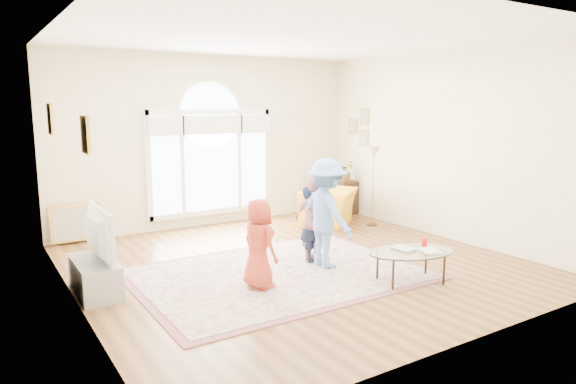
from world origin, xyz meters
TOP-DOWN VIEW (x-y plane):
  - ground at (0.00, 0.00)m, footprint 6.00×6.00m
  - room_shell at (0.01, 2.83)m, footprint 6.00×6.00m
  - area_rug at (-0.48, -0.29)m, footprint 3.60×2.60m
  - rug_border at (-0.48, -0.29)m, footprint 3.80×2.80m
  - tv_console at (-2.75, 0.30)m, footprint 0.45×1.00m
  - television at (-2.74, 0.30)m, footprint 0.17×1.11m
  - coffee_table at (0.80, -1.47)m, footprint 1.30×1.00m
  - armchair at (1.87, 1.72)m, footprint 1.42×1.40m
  - side_cabinet at (2.78, 2.40)m, footprint 0.40×0.50m
  - floor_lamp at (2.54, 1.24)m, footprint 0.25×0.25m
  - plant_pedestal at (2.70, 2.30)m, footprint 0.20×0.20m
  - potted_plant at (2.70, 2.30)m, footprint 0.48×0.44m
  - leaning_picture at (-2.50, 2.90)m, footprint 0.80×0.14m
  - child_red at (-0.97, -0.63)m, footprint 0.44×0.60m
  - child_navy at (0.21, -0.03)m, footprint 0.39×0.47m
  - child_pink at (0.24, -0.10)m, footprint 0.46×0.76m
  - child_blue at (0.25, -0.38)m, footprint 0.59×1.00m

SIDE VIEW (x-z plane):
  - ground at x=0.00m, z-range 0.00..0.00m
  - leaning_picture at x=-2.50m, z-range -0.31..0.31m
  - rug_border at x=-0.48m, z-range 0.00..0.01m
  - area_rug at x=-0.48m, z-range 0.00..0.02m
  - tv_console at x=-2.75m, z-range 0.00..0.42m
  - armchair at x=1.87m, z-range 0.00..0.69m
  - side_cabinet at x=2.78m, z-range 0.00..0.70m
  - plant_pedestal at x=2.70m, z-range 0.00..0.70m
  - coffee_table at x=0.80m, z-range 0.13..0.67m
  - child_navy at x=0.21m, z-range 0.02..1.13m
  - child_red at x=-0.97m, z-range 0.02..1.15m
  - child_pink at x=0.24m, z-range 0.02..1.23m
  - television at x=-2.74m, z-range 0.42..1.06m
  - child_blue at x=0.25m, z-range 0.02..1.55m
  - potted_plant at x=2.70m, z-range 0.70..1.14m
  - floor_lamp at x=2.54m, z-range 0.53..2.04m
  - room_shell at x=0.01m, z-range -1.43..4.57m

